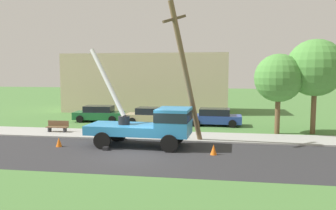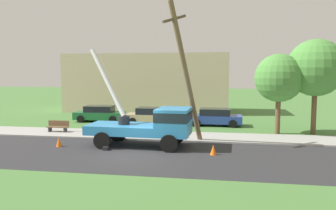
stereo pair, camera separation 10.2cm
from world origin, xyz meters
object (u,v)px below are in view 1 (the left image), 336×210
parked_sedan_tan (152,116)px  roadside_tree_far (315,68)px  traffic_cone_ahead (214,150)px  traffic_cone_behind (59,142)px  parked_sedan_green (99,114)px  parked_sedan_blue (215,117)px  park_bench (58,127)px  utility_truck (153,123)px  roadside_tree_near (279,78)px  leaning_utility_pole (186,72)px

parked_sedan_tan → roadside_tree_far: bearing=-11.5°
traffic_cone_ahead → parked_sedan_tan: 11.40m
traffic_cone_behind → parked_sedan_green: parked_sedan_green is taller
parked_sedan_blue → park_bench: parked_sedan_blue is taller
traffic_cone_behind → parked_sedan_tan: parked_sedan_tan is taller
traffic_cone_ahead → roadside_tree_far: bearing=47.1°
utility_truck → roadside_tree_far: 12.60m
parked_sedan_blue → park_bench: size_ratio=2.76×
utility_truck → traffic_cone_ahead: utility_truck is taller
parked_sedan_green → park_bench: parked_sedan_green is taller
parked_sedan_tan → roadside_tree_far: 13.32m
utility_truck → traffic_cone_behind: 5.74m
parked_sedan_green → roadside_tree_near: size_ratio=0.78×
utility_truck → parked_sedan_green: (-6.85, 9.28, -0.70)m
leaning_utility_pole → parked_sedan_tan: bearing=116.8°
traffic_cone_behind → roadside_tree_near: bearing=25.6°
park_bench → roadside_tree_near: roadside_tree_near is taller
roadside_tree_near → roadside_tree_far: bearing=8.5°
leaning_utility_pole → park_bench: size_ratio=5.44×
leaning_utility_pole → roadside_tree_near: bearing=35.6°
traffic_cone_ahead → traffic_cone_behind: size_ratio=1.00×
leaning_utility_pole → traffic_cone_behind: bearing=-164.3°
roadside_tree_near → park_bench: bearing=-171.8°
traffic_cone_ahead → parked_sedan_blue: parked_sedan_blue is taller
traffic_cone_ahead → roadside_tree_far: (6.91, 7.43, 4.46)m
parked_sedan_tan → traffic_cone_behind: bearing=-111.4°
traffic_cone_ahead → park_bench: size_ratio=0.35×
park_bench → parked_sedan_blue: bearing=25.2°
park_bench → parked_sedan_green: bearing=81.1°
parked_sedan_tan → parked_sedan_blue: 5.33m
traffic_cone_behind → roadside_tree_near: (13.59, 6.51, 3.73)m
traffic_cone_behind → parked_sedan_blue: 13.14m
parked_sedan_blue → roadside_tree_far: (7.11, -2.64, 4.03)m
parked_sedan_green → park_bench: size_ratio=2.81×
leaning_utility_pole → parked_sedan_tan: (-3.71, 7.35, -3.75)m
parked_sedan_blue → utility_truck: bearing=-112.0°
parked_sedan_blue → traffic_cone_behind: bearing=-133.4°
parked_sedan_tan → roadside_tree_far: roadside_tree_far is taller
traffic_cone_ahead → parked_sedan_tan: bearing=119.0°
leaning_utility_pole → parked_sedan_tan: 9.05m
traffic_cone_behind → parked_sedan_tan: bearing=68.6°
parked_sedan_green → roadside_tree_far: size_ratio=0.66×
traffic_cone_ahead → parked_sedan_green: size_ratio=0.12×
park_bench → traffic_cone_ahead: bearing=-22.6°
traffic_cone_ahead → traffic_cone_behind: (-9.23, 0.54, 0.00)m
traffic_cone_ahead → roadside_tree_near: bearing=58.2°
traffic_cone_behind → roadside_tree_near: roadside_tree_near is taller
traffic_cone_behind → parked_sedan_blue: (9.03, 9.53, 0.43)m
traffic_cone_ahead → parked_sedan_blue: 10.08m
parked_sedan_tan → parked_sedan_green: bearing=171.0°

